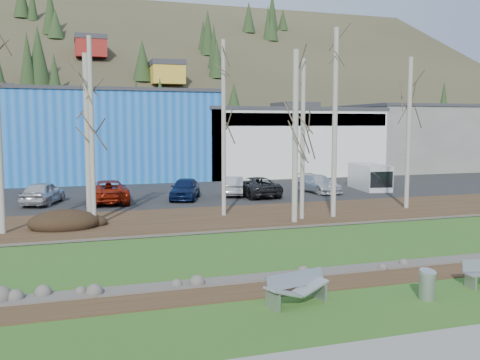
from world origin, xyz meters
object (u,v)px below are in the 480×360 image
object	(u,v)px
car_1	(108,191)
car_5	(318,184)
litter_bin	(427,286)
car_0	(43,193)
bench_damaged	(296,288)
car_3	(233,186)
van_white	(370,177)
car_2	(185,189)
car_4	(255,187)

from	to	relation	value
car_1	car_5	distance (m)	15.17
litter_bin	car_0	xyz separation A→B (m)	(-11.50, 22.63, 0.46)
bench_damaged	car_3	xyz separation A→B (m)	(4.99, 22.25, 0.36)
litter_bin	van_white	distance (m)	25.99
car_3	van_white	distance (m)	11.02
car_0	car_2	distance (m)	8.99
litter_bin	car_3	size ratio (longest dim) A/B	0.20
car_3	van_white	size ratio (longest dim) A/B	0.87
car_1	car_5	xyz separation A→B (m)	(15.15, 0.61, -0.09)
car_0	litter_bin	bearing A→B (deg)	134.89
litter_bin	car_1	bearing A→B (deg)	108.86
litter_bin	van_white	size ratio (longest dim) A/B	0.17
car_1	car_3	xyz separation A→B (m)	(8.71, 1.04, -0.07)
car_3	van_white	xyz separation A→B (m)	(11.02, -0.15, 0.30)
litter_bin	car_5	bearing A→B (deg)	71.42
car_0	car_1	distance (m)	4.00
car_0	van_white	xyz separation A→B (m)	(23.69, 0.32, 0.24)
car_1	car_3	distance (m)	8.77
car_4	van_white	bearing A→B (deg)	-178.53
car_0	car_1	xyz separation A→B (m)	(3.96, -0.57, 0.01)
bench_damaged	car_0	distance (m)	23.10
car_2	car_3	distance (m)	3.82
car_3	car_5	world-z (taller)	car_3
car_3	car_4	bearing A→B (deg)	158.50
van_white	car_2	bearing A→B (deg)	-168.26
bench_damaged	car_1	xyz separation A→B (m)	(-3.72, 21.21, 0.43)
van_white	car_1	bearing A→B (deg)	-168.92
bench_damaged	car_4	xyz separation A→B (m)	(6.25, 21.20, 0.38)
car_4	van_white	world-z (taller)	van_white
car_0	car_2	bearing A→B (deg)	-165.34
car_5	car_4	bearing A→B (deg)	-179.65
car_0	car_4	xyz separation A→B (m)	(13.93, -0.58, -0.04)
car_3	car_2	bearing A→B (deg)	33.32
car_1	car_2	world-z (taller)	car_1
litter_bin	car_2	bearing A→B (deg)	96.49
litter_bin	van_white	world-z (taller)	van_white
car_4	car_5	world-z (taller)	car_4
bench_damaged	van_white	xyz separation A→B (m)	(16.01, 22.10, 0.66)
car_1	car_0	bearing A→B (deg)	-6.29
car_2	van_white	xyz separation A→B (m)	(14.71, 0.83, 0.25)
litter_bin	car_5	xyz separation A→B (m)	(7.62, 22.67, 0.38)
litter_bin	car_0	distance (m)	25.39
litter_bin	car_4	bearing A→B (deg)	83.71
litter_bin	car_2	distance (m)	22.26
car_2	car_5	distance (m)	10.15
car_1	car_4	xyz separation A→B (m)	(9.96, -0.01, -0.05)
van_white	car_5	bearing A→B (deg)	-168.02
bench_damaged	car_1	size ratio (longest dim) A/B	0.39
bench_damaged	car_1	world-z (taller)	car_1
litter_bin	car_0	world-z (taller)	car_0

